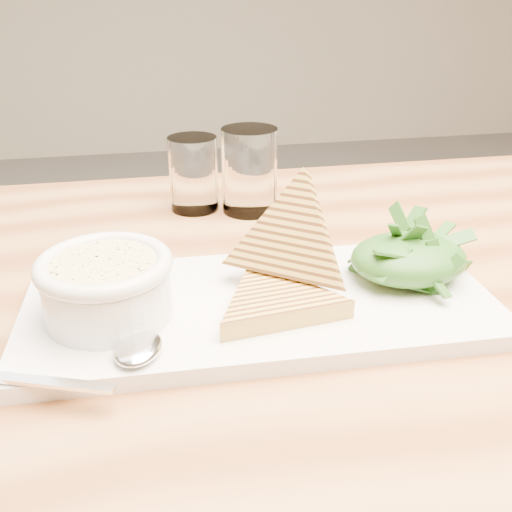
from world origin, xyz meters
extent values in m
cube|color=#AC7742|center=(-0.19, -0.15, 0.71)|extent=(1.17, 0.78, 0.04)
cylinder|color=#AC7742|center=(0.34, 0.19, 0.34)|extent=(0.06, 0.06, 0.69)
cube|color=silver|center=(-0.16, -0.19, 0.74)|extent=(0.44, 0.21, 0.02)
cylinder|color=silver|center=(-0.29, -0.19, 0.77)|extent=(0.11, 0.11, 0.04)
cylinder|color=#DAC983|center=(-0.29, -0.19, 0.79)|extent=(0.09, 0.09, 0.01)
torus|color=silver|center=(-0.29, -0.19, 0.80)|extent=(0.12, 0.12, 0.01)
ellipsoid|color=#1D4517|center=(-0.01, -0.18, 0.77)|extent=(0.12, 0.09, 0.04)
ellipsoid|color=silver|center=(-0.27, -0.26, 0.75)|extent=(0.05, 0.06, 0.01)
cube|color=silver|center=(-0.34, -0.28, 0.75)|extent=(0.12, 0.05, 0.00)
cylinder|color=white|center=(-0.12, 0.07, 0.78)|extent=(0.07, 0.07, 0.11)
cylinder|color=white|center=(-0.19, 0.09, 0.78)|extent=(0.06, 0.06, 0.10)
camera|label=1|loc=(-0.25, -0.64, 1.02)|focal=40.00mm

